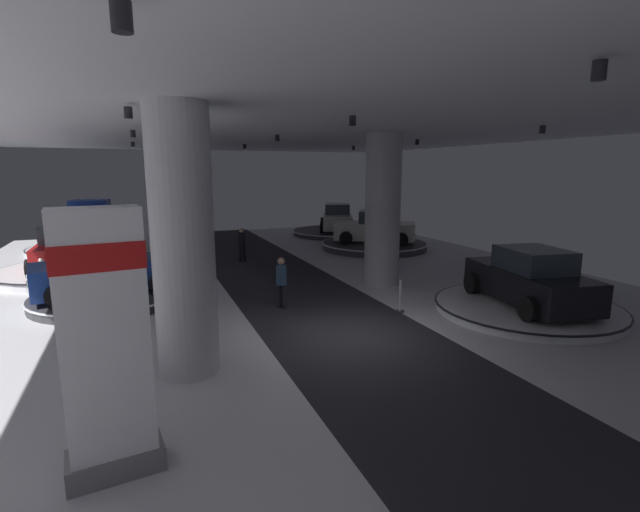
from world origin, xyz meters
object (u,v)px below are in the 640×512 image
object	(u,v)px
display_car_near_right	(529,279)
display_platform_mid_left	(108,297)
brand_sign_pylon	(105,342)
visitor_walking_near	(281,280)
display_car_deep_right	(337,218)
visitor_walking_far	(242,243)
display_platform_deep_left	(87,248)
display_car_mid_left	(106,270)
column_right	(383,210)
display_platform_far_left	(67,272)
display_platform_deep_right	(337,232)
pickup_truck_deep_left	(87,227)
display_car_far_left	(65,249)
column_left	(183,243)
display_platform_far_right	(374,245)
display_platform_near_right	(526,307)
display_car_far_right	(375,228)

from	to	relation	value
display_car_near_right	display_platform_mid_left	size ratio (longest dim) A/B	0.96
brand_sign_pylon	visitor_walking_near	bearing A→B (deg)	56.01
display_car_deep_right	visitor_walking_far	distance (m)	10.28
display_platform_deep_left	display_car_mid_left	bearing A→B (deg)	-81.75
column_right	visitor_walking_near	size ratio (longest dim) A/B	3.46
visitor_walking_near	visitor_walking_far	distance (m)	7.60
display_platform_mid_left	display_platform_far_left	distance (m)	4.84
display_platform_deep_right	pickup_truck_deep_left	bearing A→B (deg)	-178.35
display_car_far_left	visitor_walking_near	world-z (taller)	display_car_far_left
column_left	display_platform_far_right	bearing A→B (deg)	47.74
brand_sign_pylon	display_car_deep_right	xyz separation A→B (m)	(12.62, 20.90, -0.87)
column_left	display_platform_far_left	xyz separation A→B (m)	(-3.61, 10.77, -2.55)
display_platform_mid_left	display_platform_near_right	bearing A→B (deg)	-26.27
display_car_far_right	display_car_far_left	size ratio (longest dim) A/B	1.06
display_car_deep_right	display_platform_mid_left	distance (m)	17.62
display_car_deep_right	pickup_truck_deep_left	world-z (taller)	pickup_truck_deep_left
brand_sign_pylon	display_car_near_right	world-z (taller)	brand_sign_pylon
column_right	display_platform_deep_left	world-z (taller)	column_right
column_right	brand_sign_pylon	bearing A→B (deg)	-137.11
brand_sign_pylon	display_car_deep_right	size ratio (longest dim) A/B	0.82
display_car_far_right	column_left	bearing A→B (deg)	-132.37
column_left	brand_sign_pylon	distance (m)	3.40
display_car_deep_right	display_car_near_right	bearing A→B (deg)	-94.85
display_platform_far_left	display_platform_deep_left	size ratio (longest dim) A/B	0.93
brand_sign_pylon	display_platform_deep_right	world-z (taller)	brand_sign_pylon
display_platform_deep_right	display_car_near_right	distance (m)	17.51
display_car_far_right	display_platform_near_right	bearing A→B (deg)	-95.52
column_left	display_car_deep_right	distance (m)	21.21
display_platform_deep_right	display_car_deep_right	xyz separation A→B (m)	(0.01, 0.03, 0.90)
display_platform_near_right	visitor_walking_far	bearing A→B (deg)	120.49
column_left	display_platform_deep_right	xyz separation A→B (m)	(11.28, 17.84, -2.58)
column_right	display_car_far_right	bearing A→B (deg)	63.27
brand_sign_pylon	display_car_far_right	world-z (taller)	brand_sign_pylon
display_car_deep_right	visitor_walking_near	world-z (taller)	display_car_deep_right
display_platform_far_left	display_platform_near_right	bearing A→B (deg)	-37.55
display_platform_far_left	visitor_walking_near	xyz separation A→B (m)	(6.73, -7.21, 0.71)
display_platform_near_right	display_car_far_left	xyz separation A→B (m)	(-13.43, 10.35, 0.98)
display_car_mid_left	display_platform_deep_left	bearing A→B (deg)	98.25
display_platform_deep_left	visitor_walking_far	distance (m)	9.20
column_left	visitor_walking_near	xyz separation A→B (m)	(3.12, 3.56, -1.84)
display_platform_far_right	display_car_near_right	bearing A→B (deg)	-95.40
display_car_far_left	display_platform_deep_left	bearing A→B (deg)	88.56
pickup_truck_deep_left	display_platform_deep_left	bearing A→B (deg)	-95.46
display_car_deep_right	display_car_mid_left	world-z (taller)	display_car_mid_left
column_left	display_car_mid_left	distance (m)	6.73
display_car_deep_right	display_platform_far_left	xyz separation A→B (m)	(-14.91, -7.10, -0.87)
column_right	display_car_far_right	xyz separation A→B (m)	(3.44, 6.83, -1.62)
brand_sign_pylon	display_car_mid_left	xyz separation A→B (m)	(-0.56, 9.27, -0.86)
column_right	display_car_far_left	size ratio (longest dim) A/B	1.29
column_right	column_left	bearing A→B (deg)	-145.45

